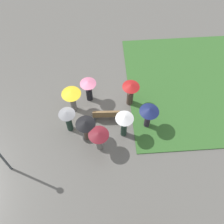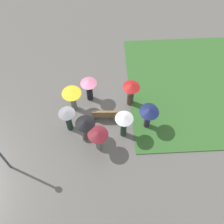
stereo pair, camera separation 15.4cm
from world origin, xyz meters
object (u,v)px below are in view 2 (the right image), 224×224
Objects in this scene: park_bench at (106,115)px; crowd_person_white at (124,122)px; crowd_person_red at (131,92)px; crowd_person_navy at (149,114)px; crowd_person_black at (85,125)px; crowd_person_pink at (89,87)px; crowd_person_grey at (68,117)px; crowd_person_maroon at (98,137)px; crowd_person_yellow at (72,95)px.

crowd_person_white is (-0.91, 1.07, 0.86)m from park_bench.
crowd_person_navy is (-0.82, 1.65, 0.17)m from crowd_person_red.
crowd_person_navy is at bearing 23.23° from crowd_person_black.
crowd_person_grey is at bearing 139.53° from crowd_person_pink.
crowd_person_white reaches higher than crowd_person_navy.
crowd_person_maroon is at bearing -3.40° from crowd_person_red.
crowd_person_pink is 0.95× the size of crowd_person_yellow.
crowd_person_white reaches higher than crowd_person_black.
crowd_person_black is 2.13m from crowd_person_yellow.
crowd_person_yellow reaches higher than park_bench.
crowd_person_white is (-3.03, 0.56, 0.04)m from crowd_person_grey.
crowd_person_white is at bearing -138.69° from crowd_person_grey.
crowd_person_maroon is 3.04m from crowd_person_navy.
crowd_person_maroon is (0.49, 1.82, 0.75)m from park_bench.
crowd_person_yellow is 0.94× the size of crowd_person_white.
crowd_person_maroon is 1.59m from crowd_person_white.
crowd_person_maroon is at bearing 74.81° from crowd_person_white.
crowd_person_grey is 1.04× the size of crowd_person_navy.
crowd_person_pink is 0.96× the size of crowd_person_navy.
crowd_person_pink is at bearing -70.31° from crowd_person_red.
crowd_person_black is 3.42m from crowd_person_red.
crowd_person_maroon is 2.09m from crowd_person_grey.
crowd_person_red is 1.85m from crowd_person_navy.
crowd_person_grey is 1.02× the size of crowd_person_yellow.
crowd_person_navy reaches higher than crowd_person_maroon.
crowd_person_black is at bearing 146.35° from crowd_person_maroon.
crowd_person_red reaches higher than crowd_person_navy.
crowd_person_white reaches higher than crowd_person_yellow.
park_bench is at bearing -158.96° from crowd_person_pink.
crowd_person_grey reaches higher than park_bench.
crowd_person_grey is at bearing 153.29° from crowd_person_maroon.
crowd_person_yellow is at bearing 115.17° from crowd_person_pink.
crowd_person_pink is (0.94, -1.53, 0.68)m from park_bench.
crowd_person_navy reaches higher than crowd_person_pink.
crowd_person_red is at bearing -142.16° from park_bench.
crowd_person_red reaches higher than park_bench.
crowd_person_grey reaches higher than crowd_person_red.
crowd_person_pink reaches higher than park_bench.
crowd_person_yellow is at bearing 125.09° from crowd_person_black.
crowd_person_pink reaches higher than crowd_person_maroon.
crowd_person_red reaches higher than crowd_person_yellow.
crowd_person_grey is at bearing 16.13° from park_bench.
crowd_person_red is at bearing -112.00° from crowd_person_pink.
crowd_person_pink is at bearing 138.32° from crowd_person_navy.
crowd_person_grey is 1.08× the size of crowd_person_pink.
crowd_person_black is (-0.97, 0.63, 0.04)m from crowd_person_grey.
crowd_person_maroon is 3.38m from crowd_person_pink.
crowd_person_yellow is 4.44m from crowd_person_navy.
crowd_person_grey reaches higher than crowd_person_pink.
crowd_person_red reaches higher than crowd_person_black.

